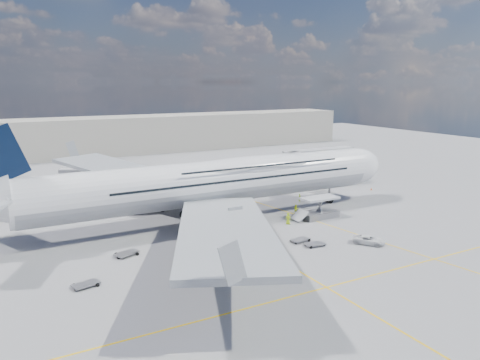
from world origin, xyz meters
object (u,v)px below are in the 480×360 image
jet_bridge (315,159)px  cone_wing_left_outer (135,192)px  dolly_nose_far (315,244)px  service_van (369,240)px  dolly_row_b (192,256)px  crew_tug (277,246)px  airliner (214,181)px  crew_loader (296,209)px  cone_wing_left_inner (120,199)px  cone_wing_right_outer (209,274)px  cargo_loader (319,211)px  crew_van (288,219)px  crew_wing (188,262)px  dolly_row_a (127,253)px  catering_truck_inner (146,200)px  dolly_nose_near (300,240)px  baggage_tug (192,237)px  dolly_row_c (223,252)px  cone_wing_right_inner (208,248)px  dolly_back (86,284)px  cone_nose (371,189)px  catering_truck_outer (75,178)px  crew_nose (300,198)px

jet_bridge → cone_wing_left_outer: (-35.77, 15.09, -6.59)m
dolly_nose_far → service_van: bearing=-16.3°
dolly_row_b → crew_tug: bearing=12.1°
airliner → crew_loader: airliner is taller
cone_wing_left_outer → jet_bridge: bearing=-22.9°
jet_bridge → cone_wing_left_inner: size_ratio=30.09×
jet_bridge → cone_wing_right_outer: jet_bridge is taller
cargo_loader → crew_van: (-6.80, -0.63, -0.27)m
service_van → crew_wing: bearing=135.4°
dolly_row_a → catering_truck_inner: 22.30m
dolly_nose_near → baggage_tug: bearing=142.6°
dolly_row_c → service_van: 21.91m
cargo_loader → jet_bridge: bearing=54.2°
dolly_row_a → dolly_nose_near: size_ratio=1.13×
crew_loader → cone_wing_right_inner: crew_loader is taller
cargo_loader → crew_loader: size_ratio=4.82×
catering_truck_inner → crew_loader: size_ratio=4.33×
dolly_back → cone_nose: cone_nose is taller
crew_van → cone_wing_right_inner: bearing=58.4°
cone_wing_right_inner → dolly_row_c: bearing=-88.2°
crew_wing → cone_wing_left_inner: bearing=-0.8°
cone_wing_left_outer → crew_van: bearing=-64.7°
dolly_nose_far → dolly_row_c: bearing=179.8°
catering_truck_outer → crew_van: bearing=-38.4°
cargo_loader → crew_tug: size_ratio=5.10×
catering_truck_outer → dolly_row_c: bearing=-57.9°
catering_truck_inner → crew_wing: (-3.67, -28.37, -1.24)m
jet_bridge → dolly_nose_far: bearing=-127.5°
crew_wing → cone_nose: 56.30m
dolly_row_a → dolly_nose_near: bearing=-38.0°
dolly_back → service_van: (39.01, -4.94, 0.30)m
cone_wing_right_outer → dolly_row_b: bearing=89.7°
cargo_loader → crew_nose: size_ratio=5.02×
cone_nose → cone_wing_right_inner: size_ratio=0.95×
service_van → cone_wing_right_inner: 23.34m
airliner → dolly_row_b: bearing=-124.9°
jet_bridge → crew_wing: jet_bridge is taller
baggage_tug → crew_tug: baggage_tug is taller
dolly_nose_far → cargo_loader: bearing=56.8°
cargo_loader → cone_wing_left_outer: cargo_loader is taller
cone_nose → cone_wing_left_inner: bearing=161.4°
crew_tug → cone_wing_right_inner: (-8.09, 5.31, -0.58)m
catering_truck_inner → cone_wing_left_outer: (2.13, 14.85, -1.85)m
dolly_row_a → cone_wing_left_inner: bearing=54.5°
crew_van → cone_wing_right_inner: 17.37m
cone_wing_left_inner → cone_wing_left_outer: cone_wing_left_inner is taller
dolly_row_a → crew_tug: bearing=-47.1°
dolly_back → crew_van: 35.36m
dolly_row_a → catering_truck_inner: (9.30, 20.19, 1.75)m
crew_wing → cone_wing_left_inner: (1.47, 38.45, -0.57)m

